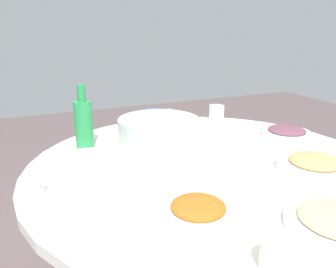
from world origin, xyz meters
The scene contains 10 objects.
round_dining_table centered at (0.00, 0.00, 0.63)m, with size 1.16×1.16×0.77m.
rice_bowl centered at (0.05, -0.30, 0.81)m, with size 0.32×0.32×0.09m.
soup_bowl centered at (0.37, -0.01, 0.80)m, with size 0.28×0.28×0.06m.
dish_shrimp centered at (-0.28, 0.17, 0.79)m, with size 0.23×0.23×0.04m.
dish_eggplant centered at (-0.43, -0.12, 0.79)m, with size 0.19×0.19×0.04m.
dish_stirfry centered at (0.18, 0.27, 0.79)m, with size 0.20×0.20×0.04m.
green_bottle centered at (0.34, -0.31, 0.87)m, with size 0.06×0.06×0.23m.
tea_cup_near centered at (-0.29, -0.43, 0.81)m, with size 0.07×0.07×0.07m, color beige.
tea_cup_far centered at (-0.01, -0.53, 0.80)m, with size 0.06×0.06×0.06m, color #2C5A9C.
tea_cup_side centered at (0.13, 0.49, 0.80)m, with size 0.07×0.07×0.06m, color white.
Camera 1 is at (0.51, 0.87, 1.20)m, focal length 35.94 mm.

